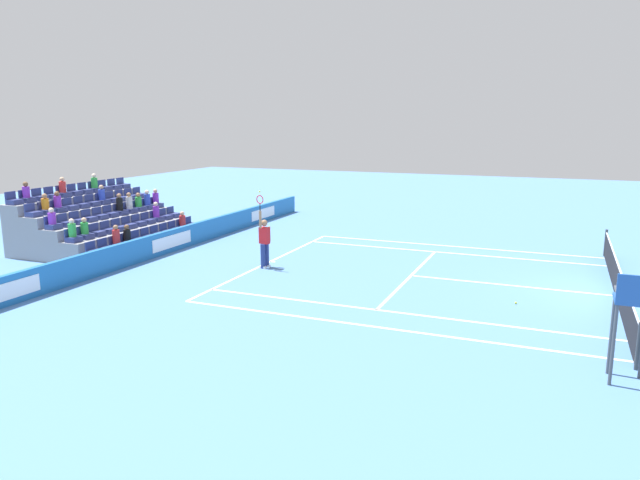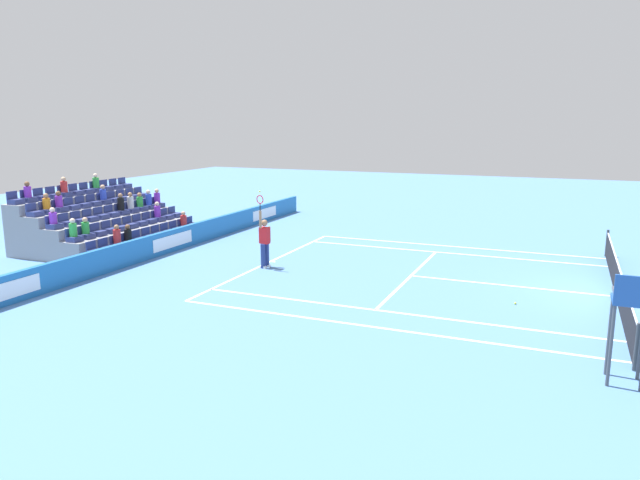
% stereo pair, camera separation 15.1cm
% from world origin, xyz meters
% --- Properties ---
extents(ground_plane, '(80.00, 80.00, 0.00)m').
position_xyz_m(ground_plane, '(0.00, 0.00, 0.00)').
color(ground_plane, '#4C7AB2').
extents(line_baseline, '(10.97, 0.10, 0.01)m').
position_xyz_m(line_baseline, '(0.00, -11.89, 0.00)').
color(line_baseline, white).
rests_on(line_baseline, ground).
extents(line_service, '(8.23, 0.10, 0.01)m').
position_xyz_m(line_service, '(0.00, -6.40, 0.00)').
color(line_service, white).
rests_on(line_service, ground).
extents(line_centre_service, '(0.10, 6.40, 0.01)m').
position_xyz_m(line_centre_service, '(0.00, -3.20, 0.00)').
color(line_centre_service, white).
rests_on(line_centre_service, ground).
extents(line_singles_sideline_left, '(0.10, 11.89, 0.01)m').
position_xyz_m(line_singles_sideline_left, '(4.12, -5.95, 0.00)').
color(line_singles_sideline_left, white).
rests_on(line_singles_sideline_left, ground).
extents(line_singles_sideline_right, '(0.10, 11.89, 0.01)m').
position_xyz_m(line_singles_sideline_right, '(-4.12, -5.95, 0.00)').
color(line_singles_sideline_right, white).
rests_on(line_singles_sideline_right, ground).
extents(line_doubles_sideline_left, '(0.10, 11.89, 0.01)m').
position_xyz_m(line_doubles_sideline_left, '(5.49, -5.95, 0.00)').
color(line_doubles_sideline_left, white).
rests_on(line_doubles_sideline_left, ground).
extents(line_doubles_sideline_right, '(0.10, 11.89, 0.01)m').
position_xyz_m(line_doubles_sideline_right, '(-5.49, -5.95, 0.00)').
color(line_doubles_sideline_right, white).
rests_on(line_doubles_sideline_right, ground).
extents(line_centre_mark, '(0.10, 0.20, 0.01)m').
position_xyz_m(line_centre_mark, '(0.00, -11.79, 0.00)').
color(line_centre_mark, white).
rests_on(line_centre_mark, ground).
extents(sponsor_barrier, '(23.96, 0.22, 0.91)m').
position_xyz_m(sponsor_barrier, '(-0.00, -16.47, 0.45)').
color(sponsor_barrier, '#1E66AD').
rests_on(sponsor_barrier, ground).
extents(tennis_net, '(11.97, 0.10, 1.07)m').
position_xyz_m(tennis_net, '(0.00, 0.00, 0.49)').
color(tennis_net, '#33383D').
rests_on(tennis_net, ground).
extents(tennis_player, '(0.51, 0.39, 2.85)m').
position_xyz_m(tennis_player, '(0.90, -11.65, 0.99)').
color(tennis_player, navy).
rests_on(tennis_player, ground).
extents(umpire_chair, '(0.70, 0.70, 2.34)m').
position_xyz_m(umpire_chair, '(6.76, -0.29, 1.52)').
color(umpire_chair, '#474C54').
rests_on(umpire_chair, ground).
extents(stadium_stand, '(6.82, 4.75, 2.96)m').
position_xyz_m(stadium_stand, '(0.00, -20.04, 0.82)').
color(stadium_stand, gray).
rests_on(stadium_stand, ground).
extents(loose_tennis_ball, '(0.07, 0.07, 0.07)m').
position_xyz_m(loose_tennis_ball, '(2.02, -2.78, 0.03)').
color(loose_tennis_ball, '#D1E533').
rests_on(loose_tennis_ball, ground).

